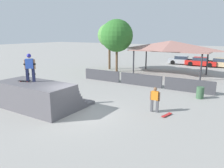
% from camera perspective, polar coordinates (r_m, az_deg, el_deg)
% --- Properties ---
extents(ground_plane, '(160.00, 160.00, 0.00)m').
position_cam_1_polar(ground_plane, '(12.95, -9.49, -7.79)').
color(ground_plane, gray).
extents(quarter_pipe_ramp, '(5.02, 3.84, 1.65)m').
position_cam_1_polar(quarter_pipe_ramp, '(14.40, -18.50, -3.04)').
color(quarter_pipe_ramp, '#565459').
rests_on(quarter_pipe_ramp, ground).
extents(skater_on_deck, '(0.69, 0.57, 1.74)m').
position_cam_1_polar(skater_on_deck, '(14.27, -20.69, 4.48)').
color(skater_on_deck, '#1E2347').
rests_on(skater_on_deck, quarter_pipe_ramp).
extents(skateboard_on_deck, '(0.81, 0.47, 0.09)m').
position_cam_1_polar(skateboard_on_deck, '(14.56, -21.83, 0.78)').
color(skateboard_on_deck, red).
rests_on(skateboard_on_deck, quarter_pipe_ramp).
extents(bystander_walking, '(0.61, 0.24, 1.52)m').
position_cam_1_polar(bystander_walking, '(13.13, 11.13, -3.69)').
color(bystander_walking, '#4C4C51').
rests_on(bystander_walking, ground).
extents(skateboard_on_ground, '(0.40, 0.87, 0.09)m').
position_cam_1_polar(skateboard_on_ground, '(12.91, 14.13, -7.81)').
color(skateboard_on_ground, red).
rests_on(skateboard_on_ground, ground).
extents(barrier_fence, '(12.29, 0.12, 1.05)m').
position_cam_1_polar(barrier_fence, '(19.61, 7.49, 1.06)').
color(barrier_fence, '#3D3D42').
rests_on(barrier_fence, ground).
extents(pavilion_shelter, '(8.65, 4.32, 3.80)m').
position_cam_1_polar(pavilion_shelter, '(25.56, 15.13, 9.61)').
color(pavilion_shelter, '#2D2D33').
rests_on(pavilion_shelter, ground).
extents(tree_beside_pavilion, '(3.84, 3.84, 6.22)m').
position_cam_1_polar(tree_beside_pavilion, '(26.49, 1.26, 12.49)').
color(tree_beside_pavilion, brown).
rests_on(tree_beside_pavilion, ground).
extents(tree_far_back, '(2.97, 2.97, 5.83)m').
position_cam_1_polar(tree_far_back, '(28.30, -0.69, 12.59)').
color(tree_far_back, brown).
rests_on(tree_far_back, ground).
extents(trash_bin, '(0.52, 0.52, 0.85)m').
position_cam_1_polar(trash_bin, '(16.88, 22.02, -2.12)').
color(trash_bin, '#385B3D').
rests_on(trash_bin, ground).
extents(parked_car_silver, '(4.24, 2.24, 1.27)m').
position_cam_1_polar(parked_car_silver, '(34.79, 17.78, 5.92)').
color(parked_car_silver, '#A8AAAF').
rests_on(parked_car_silver, ground).
extents(parked_car_red, '(4.23, 1.78, 1.27)m').
position_cam_1_polar(parked_car_red, '(33.76, 22.21, 5.38)').
color(parked_car_red, red).
rests_on(parked_car_red, ground).
extents(parked_car_tan, '(4.68, 2.46, 1.27)m').
position_cam_1_polar(parked_car_tan, '(33.56, 26.97, 4.89)').
color(parked_car_tan, tan).
rests_on(parked_car_tan, ground).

